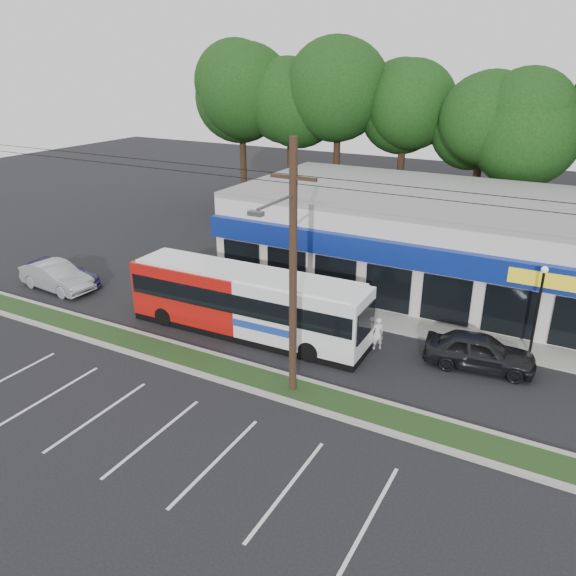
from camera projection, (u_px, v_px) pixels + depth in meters
The scene contains 15 objects.
ground at pixel (217, 383), 23.15m from camera, with size 120.00×120.00×0.00m, color black.
grass_strip at pixel (231, 371), 23.94m from camera, with size 40.00×1.60×0.12m, color #1D3516.
curb_south at pixel (219, 380), 23.24m from camera, with size 40.00×0.25×0.14m, color #9E9E93.
curb_north at pixel (242, 362), 24.63m from camera, with size 40.00×0.25×0.14m, color #9E9E93.
sidewalk at pixel (403, 324), 28.23m from camera, with size 32.00×2.20×0.10m, color #9E9E93.
strip_mall at pixel (452, 240), 32.65m from camera, with size 25.00×12.55×5.30m.
utility_pole at pixel (288, 264), 20.61m from camera, with size 50.00×2.77×10.00m.
lamp_post at pixel (539, 300), 24.41m from camera, with size 0.30×0.30×4.25m.
tree_line at pixel (474, 121), 39.35m from camera, with size 46.76×6.76×11.83m.
metrobus at pixel (247, 301), 26.77m from camera, with size 12.08×2.85×3.23m.
car_dark at pixel (480, 351), 24.06m from camera, with size 1.86×4.63×1.58m, color black.
car_silver at pixel (57, 276), 32.36m from camera, with size 1.69×4.86×1.60m, color #9A9CA1.
car_blue at pixel (65, 275), 33.01m from camera, with size 1.85×4.55×1.32m, color navy.
pedestrian_a at pixel (377, 333), 25.63m from camera, with size 0.57×0.38×1.57m, color silver.
pedestrian_b at pixel (339, 305), 28.32m from camera, with size 0.87×0.68×1.79m, color beige.
Camera 1 is at (12.14, -16.12, 12.35)m, focal length 35.00 mm.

